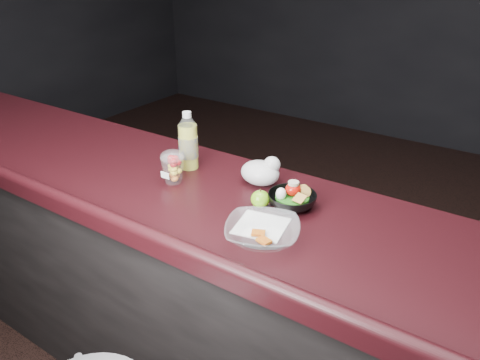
{
  "coord_description": "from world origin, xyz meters",
  "views": [
    {
      "loc": [
        0.91,
        -0.92,
        1.84
      ],
      "look_at": [
        0.06,
        0.33,
        1.1
      ],
      "focal_mm": 35.0,
      "sensor_mm": 36.0,
      "label": 1
    }
  ],
  "objects_px": {
    "fruit_cup": "(173,166)",
    "snack_bowl": "(292,199)",
    "green_apple": "(260,199)",
    "takeout_bowl": "(262,232)",
    "lemonade_bottle": "(188,145)"
  },
  "relations": [
    {
      "from": "fruit_cup",
      "to": "snack_bowl",
      "type": "distance_m",
      "value": 0.49
    },
    {
      "from": "green_apple",
      "to": "takeout_bowl",
      "type": "distance_m",
      "value": 0.21
    },
    {
      "from": "snack_bowl",
      "to": "takeout_bowl",
      "type": "xyz_separation_m",
      "value": [
        0.03,
        -0.24,
        -0.0
      ]
    },
    {
      "from": "fruit_cup",
      "to": "green_apple",
      "type": "xyz_separation_m",
      "value": [
        0.39,
        0.02,
        -0.04
      ]
    },
    {
      "from": "snack_bowl",
      "to": "fruit_cup",
      "type": "bearing_deg",
      "value": -170.4
    },
    {
      "from": "lemonade_bottle",
      "to": "snack_bowl",
      "type": "xyz_separation_m",
      "value": [
        0.52,
        -0.06,
        -0.07
      ]
    },
    {
      "from": "lemonade_bottle",
      "to": "takeout_bowl",
      "type": "bearing_deg",
      "value": -28.66
    },
    {
      "from": "fruit_cup",
      "to": "snack_bowl",
      "type": "height_order",
      "value": "fruit_cup"
    },
    {
      "from": "green_apple",
      "to": "snack_bowl",
      "type": "relative_size",
      "value": 0.32
    },
    {
      "from": "takeout_bowl",
      "to": "lemonade_bottle",
      "type": "bearing_deg",
      "value": 151.34
    },
    {
      "from": "green_apple",
      "to": "takeout_bowl",
      "type": "relative_size",
      "value": 0.23
    },
    {
      "from": "fruit_cup",
      "to": "takeout_bowl",
      "type": "height_order",
      "value": "fruit_cup"
    },
    {
      "from": "green_apple",
      "to": "takeout_bowl",
      "type": "bearing_deg",
      "value": -56.34
    },
    {
      "from": "fruit_cup",
      "to": "snack_bowl",
      "type": "xyz_separation_m",
      "value": [
        0.48,
        0.08,
        -0.04
      ]
    },
    {
      "from": "lemonade_bottle",
      "to": "fruit_cup",
      "type": "relative_size",
      "value": 1.82
    }
  ]
}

